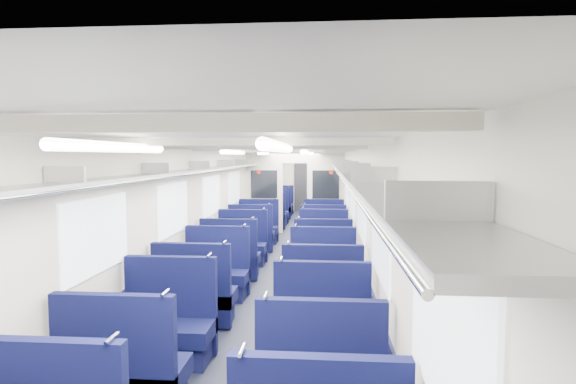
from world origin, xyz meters
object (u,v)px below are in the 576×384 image
(seat_13, at_px, (323,260))
(seat_20, at_px, (269,217))
(seat_24, at_px, (277,209))
(seat_15, at_px, (323,246))
(seat_22, at_px, (273,213))
(seat_23, at_px, (324,213))
(seat_10, at_px, (216,275))
(seat_11, at_px, (323,277))
(seat_4, at_px, (123,377))
(bulkhead, at_px, (295,190))
(seat_25, at_px, (324,209))
(seat_6, at_px, (167,328))
(seat_14, at_px, (242,247))
(seat_17, at_px, (324,237))
(seat_27, at_px, (324,206))
(seat_26, at_px, (280,206))
(seat_7, at_px, (322,337))
(seat_12, at_px, (230,259))
(seat_21, at_px, (324,218))
(seat_19, at_px, (324,229))
(seat_9, at_px, (322,301))
(seat_18, at_px, (258,229))
(seat_8, at_px, (195,298))
(end_door, at_px, (304,186))
(seat_16, at_px, (252,236))

(seat_13, xyz_separation_m, seat_20, (-1.66, 5.59, 0.00))
(seat_24, bearing_deg, seat_15, -75.97)
(seat_22, relative_size, seat_23, 1.00)
(seat_10, xyz_separation_m, seat_15, (1.66, 2.44, 0.00))
(seat_11, bearing_deg, seat_4, -116.26)
(bulkhead, height_order, seat_25, bulkhead)
(seat_6, height_order, seat_14, same)
(seat_17, distance_m, seat_20, 3.64)
(seat_6, bearing_deg, bulkhead, 84.32)
(seat_11, distance_m, seat_22, 7.92)
(seat_15, distance_m, seat_27, 7.63)
(seat_26, bearing_deg, seat_7, -82.40)
(seat_4, height_order, seat_17, same)
(seat_12, xyz_separation_m, seat_21, (1.66, 5.70, 0.00))
(seat_17, distance_m, seat_19, 1.07)
(seat_10, xyz_separation_m, seat_12, (0.00, 1.11, 0.00))
(seat_6, distance_m, seat_9, 1.98)
(seat_9, height_order, seat_27, same)
(seat_9, height_order, seat_18, same)
(seat_9, distance_m, seat_19, 5.78)
(seat_10, bearing_deg, seat_23, 78.15)
(seat_8, distance_m, seat_26, 11.28)
(seat_22, xyz_separation_m, seat_27, (1.66, 2.29, 0.00))
(seat_10, height_order, seat_25, same)
(seat_15, height_order, seat_25, same)
(bulkhead, relative_size, seat_26, 2.46)
(seat_6, relative_size, seat_15, 1.00)
(seat_18, bearing_deg, seat_12, -90.00)
(end_door, relative_size, seat_12, 1.76)
(seat_7, xyz_separation_m, seat_9, (0.00, 1.20, 0.00))
(seat_12, distance_m, seat_25, 8.18)
(seat_4, xyz_separation_m, seat_22, (0.00, 11.11, 0.00))
(bulkhead, distance_m, seat_16, 2.88)
(seat_9, height_order, seat_14, same)
(seat_6, height_order, seat_12, same)
(seat_26, bearing_deg, seat_18, -90.00)
(seat_13, distance_m, seat_22, 6.77)
(bulkhead, distance_m, seat_18, 1.98)
(seat_7, relative_size, seat_18, 1.00)
(seat_10, relative_size, seat_18, 1.00)
(seat_7, xyz_separation_m, seat_21, (0.00, 9.13, 0.00))
(seat_13, height_order, seat_20, same)
(seat_12, relative_size, seat_20, 1.00)
(seat_15, distance_m, seat_26, 7.84)
(seat_26, bearing_deg, seat_27, -1.17)
(bulkhead, height_order, seat_4, bulkhead)
(seat_9, relative_size, seat_24, 1.00)
(seat_12, relative_size, seat_26, 1.00)
(bulkhead, xyz_separation_m, seat_11, (0.83, -6.08, -0.88))
(seat_7, height_order, seat_8, same)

